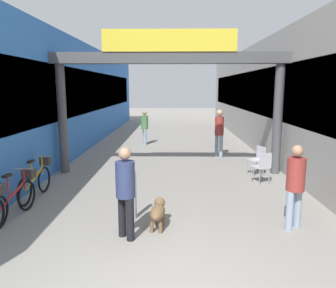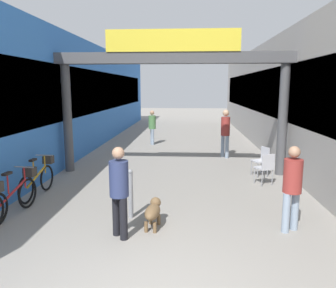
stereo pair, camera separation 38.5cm
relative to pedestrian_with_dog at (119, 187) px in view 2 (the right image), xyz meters
name	(u,v)px [view 2 (the right image)]	position (x,y,z in m)	size (l,w,h in m)	color
storefront_left	(64,97)	(-4.39, 8.91, 1.32)	(3.00, 26.00, 4.54)	blue
storefront_right	(297,97)	(5.80, 8.91, 1.32)	(3.00, 26.00, 4.54)	#9E9993
arcade_sign_gateway	(173,74)	(0.70, 4.60, 2.14)	(7.40, 0.47, 4.36)	#4C4C4F
pedestrian_with_dog	(119,187)	(0.00, 0.00, 0.00)	(0.48, 0.48, 1.66)	black
pedestrian_companion	(292,183)	(3.14, 0.47, -0.02)	(0.47, 0.47, 1.63)	#8C9EB2
pedestrian_carrying_crate	(225,130)	(2.60, 7.05, 0.12)	(0.48, 0.48, 1.85)	#8C9EB2
pedestrian_elderly_walking	(152,125)	(-0.54, 9.82, -0.03)	(0.42, 0.42, 1.62)	#8C9EB2
dog_on_leash	(153,211)	(0.55, 0.47, -0.62)	(0.34, 0.73, 0.52)	brown
bicycle_red_second	(16,195)	(-2.43, 0.93, -0.51)	(0.46, 1.69, 0.98)	black
bicycle_orange_third	(39,178)	(-2.52, 2.20, -0.51)	(0.46, 1.69, 0.98)	black
bollard_post_metal	(131,193)	(0.03, 0.91, -0.42)	(0.10, 0.10, 1.03)	gray
cafe_chair_aluminium_nearer	(266,166)	(3.34, 3.44, -0.41)	(0.53, 0.53, 0.89)	gray
cafe_chair_aluminium_farther	(262,159)	(3.45, 4.42, -0.41)	(0.52, 0.52, 0.89)	gray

